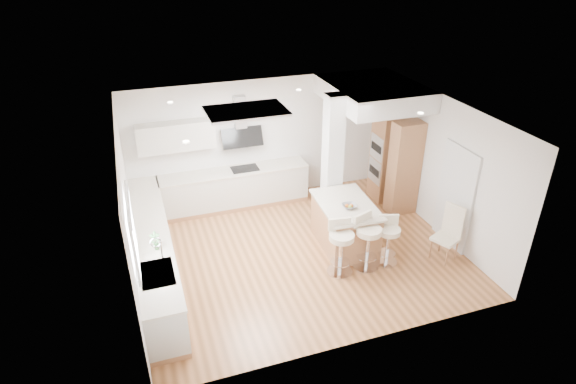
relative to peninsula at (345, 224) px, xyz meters
name	(u,v)px	position (x,y,z in m)	size (l,w,h in m)	color
ground	(299,252)	(-0.94, 0.01, -0.47)	(6.00, 6.00, 0.00)	#AD6E40
ceiling	(299,252)	(-0.94, 0.01, -0.47)	(6.00, 5.00, 0.02)	white
wall_back	(262,140)	(-0.94, 2.51, 0.93)	(6.00, 0.04, 2.80)	silver
wall_left	(129,217)	(-3.94, 0.01, 0.93)	(0.04, 5.00, 2.80)	silver
wall_right	(441,167)	(2.06, 0.01, 0.93)	(0.04, 5.00, 2.80)	silver
skylight	(247,111)	(-1.73, 0.61, 2.30)	(4.10, 2.10, 0.06)	silver
window_left	(132,229)	(-3.90, -0.89, 1.22)	(0.06, 1.28, 1.07)	white
doorway_right	(455,198)	(2.03, -0.59, 0.53)	(0.05, 1.00, 2.10)	#4F453E
counter_left	(154,253)	(-3.64, 0.25, -0.01)	(0.63, 4.50, 1.35)	#AA7348
counter_back	(227,179)	(-1.86, 2.24, 0.22)	(3.62, 0.63, 2.50)	#AA7348
pillar	(332,161)	(0.11, 0.96, 0.93)	(0.35, 0.35, 2.80)	silver
soffit	(373,93)	(1.16, 1.41, 2.13)	(1.78, 2.20, 0.40)	white
oven_column	(394,161)	(1.74, 1.24, 0.58)	(0.63, 1.21, 2.10)	#AA7348
peninsula	(345,224)	(0.00, 0.00, 0.00)	(1.10, 1.59, 1.00)	#AA7348
bar_stool_a	(341,245)	(-0.45, -0.79, 0.12)	(0.54, 0.54, 1.05)	silver
bar_stool_b	(367,239)	(0.07, -0.80, 0.14)	(0.62, 0.62, 1.08)	silver
bar_stool_c	(388,238)	(0.51, -0.80, 0.07)	(0.54, 0.54, 0.96)	silver
dining_chair	(449,230)	(1.67, -1.01, 0.12)	(0.57, 0.57, 1.11)	beige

